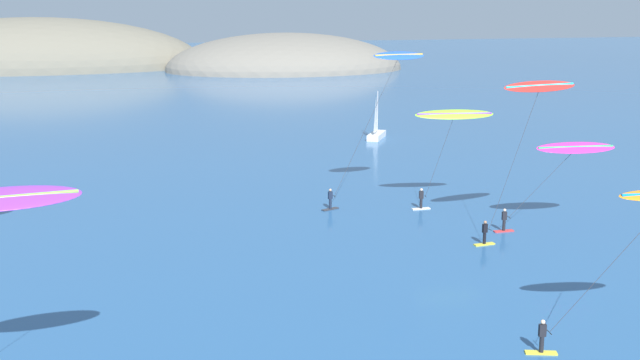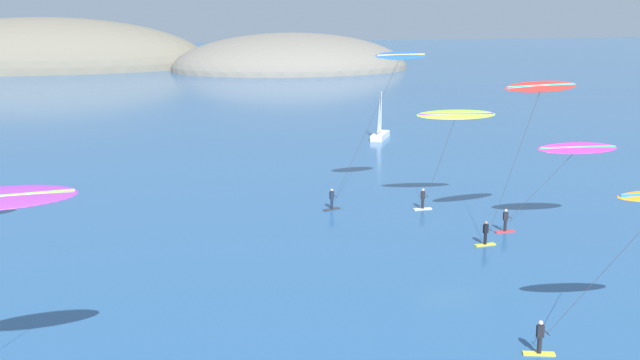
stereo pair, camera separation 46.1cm
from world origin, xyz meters
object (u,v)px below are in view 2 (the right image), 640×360
(sailboat_near, at_px, (381,133))
(kitesurfer_blue, at_px, (395,69))
(kitesurfer_lime, at_px, (453,122))
(kitesurfer_red, at_px, (537,99))
(kitesurfer_magenta, at_px, (573,153))

(sailboat_near, relative_size, kitesurfer_blue, 0.46)
(sailboat_near, bearing_deg, kitesurfer_lime, -98.80)
(kitesurfer_lime, distance_m, kitesurfer_red, 9.66)
(kitesurfer_lime, xyz_separation_m, kitesurfer_red, (2.07, -9.01, 2.78))
(sailboat_near, height_order, kitesurfer_blue, kitesurfer_blue)
(kitesurfer_lime, relative_size, kitesurfer_blue, 0.65)
(kitesurfer_blue, height_order, kitesurfer_red, kitesurfer_blue)
(kitesurfer_blue, bearing_deg, sailboat_near, 73.35)
(kitesurfer_blue, distance_m, kitesurfer_red, 13.33)
(kitesurfer_lime, bearing_deg, kitesurfer_red, -77.04)
(sailboat_near, xyz_separation_m, kitesurfer_magenta, (0.80, -41.06, 5.05))
(kitesurfer_red, bearing_deg, kitesurfer_lime, 102.96)
(kitesurfer_magenta, relative_size, kitesurfer_blue, 0.72)
(kitesurfer_lime, bearing_deg, kitesurfer_blue, 144.92)
(kitesurfer_red, bearing_deg, kitesurfer_magenta, 19.53)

